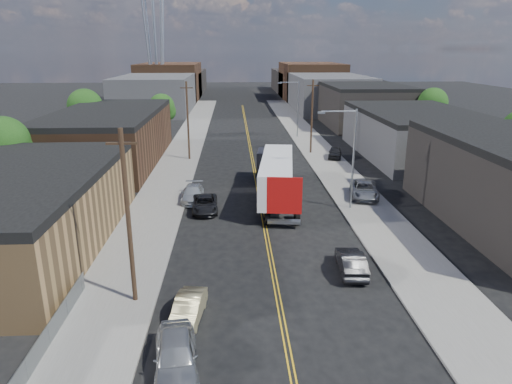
{
  "coord_description": "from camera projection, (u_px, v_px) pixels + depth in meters",
  "views": [
    {
      "loc": [
        -2.47,
        -13.35,
        13.83
      ],
      "look_at": [
        -0.65,
        22.65,
        2.5
      ],
      "focal_mm": 32.0,
      "sensor_mm": 36.0,
      "label": 1
    }
  ],
  "objects": [
    {
      "name": "ground",
      "position": [
        248.0,
        138.0,
        74.15
      ],
      "size": [
        260.0,
        260.0,
        0.0
      ],
      "primitive_type": "plane",
      "color": "black",
      "rests_on": "ground"
    },
    {
      "name": "centerline",
      "position": [
        252.0,
        159.0,
        59.86
      ],
      "size": [
        0.32,
        120.0,
        0.01
      ],
      "primitive_type": "cube",
      "color": "gold",
      "rests_on": "ground"
    },
    {
      "name": "sidewalk_left",
      "position": [
        180.0,
        159.0,
        59.38
      ],
      "size": [
        5.0,
        140.0,
        0.15
      ],
      "primitive_type": "cube",
      "color": "slate",
      "rests_on": "ground"
    },
    {
      "name": "sidewalk_right",
      "position": [
        324.0,
        158.0,
        60.29
      ],
      "size": [
        5.0,
        140.0,
        0.15
      ],
      "primitive_type": "cube",
      "color": "slate",
      "rests_on": "ground"
    },
    {
      "name": "warehouse_tan",
      "position": [
        16.0,
        211.0,
        32.42
      ],
      "size": [
        12.0,
        22.0,
        5.6
      ],
      "color": "olive",
      "rests_on": "ground"
    },
    {
      "name": "warehouse_brown",
      "position": [
        109.0,
        137.0,
        57.04
      ],
      "size": [
        12.0,
        26.0,
        6.6
      ],
      "color": "#462C1C",
      "rests_on": "ground"
    },
    {
      "name": "industrial_right_b",
      "position": [
        416.0,
        133.0,
        60.96
      ],
      "size": [
        14.0,
        24.0,
        6.1
      ],
      "color": "#37373A",
      "rests_on": "ground"
    },
    {
      "name": "industrial_right_c",
      "position": [
        363.0,
        105.0,
        85.5
      ],
      "size": [
        14.0,
        22.0,
        7.6
      ],
      "color": "black",
      "rests_on": "ground"
    },
    {
      "name": "skyline_left_a",
      "position": [
        157.0,
        93.0,
        105.33
      ],
      "size": [
        16.0,
        30.0,
        8.0
      ],
      "primitive_type": "cube",
      "color": "#37373A",
      "rests_on": "ground"
    },
    {
      "name": "skyline_right_a",
      "position": [
        328.0,
        93.0,
        107.26
      ],
      "size": [
        16.0,
        30.0,
        8.0
      ],
      "primitive_type": "cube",
      "color": "#37373A",
      "rests_on": "ground"
    },
    {
      "name": "skyline_left_b",
      "position": [
        170.0,
        82.0,
        128.85
      ],
      "size": [
        16.0,
        26.0,
        10.0
      ],
      "primitive_type": "cube",
      "color": "#462C1C",
      "rests_on": "ground"
    },
    {
      "name": "skyline_right_b",
      "position": [
        311.0,
        81.0,
        130.78
      ],
      "size": [
        16.0,
        26.0,
        10.0
      ],
      "primitive_type": "cube",
      "color": "#462C1C",
      "rests_on": "ground"
    },
    {
      "name": "skyline_left_c",
      "position": [
        178.0,
        82.0,
        148.35
      ],
      "size": [
        16.0,
        40.0,
        7.0
      ],
      "primitive_type": "cube",
      "color": "black",
      "rests_on": "ground"
    },
    {
      "name": "skyline_right_c",
      "position": [
        300.0,
        82.0,
        150.28
      ],
      "size": [
        16.0,
        40.0,
        7.0
      ],
      "primitive_type": "cube",
      "color": "black",
      "rests_on": "ground"
    },
    {
      "name": "streetlight_near",
      "position": [
        349.0,
        151.0,
        39.57
      ],
      "size": [
        3.39,
        0.25,
        9.0
      ],
      "color": "gray",
      "rests_on": "ground"
    },
    {
      "name": "streetlight_far",
      "position": [
        296.0,
        105.0,
        72.92
      ],
      "size": [
        3.39,
        0.25,
        9.0
      ],
      "color": "gray",
      "rests_on": "ground"
    },
    {
      "name": "utility_pole_left_near",
      "position": [
        128.0,
        218.0,
        24.57
      ],
      "size": [
        1.6,
        0.26,
        10.0
      ],
      "color": "black",
      "rests_on": "ground"
    },
    {
      "name": "utility_pole_left_far",
      "position": [
        188.0,
        121.0,
        57.92
      ],
      "size": [
        1.6,
        0.26,
        10.0
      ],
      "color": "black",
      "rests_on": "ground"
    },
    {
      "name": "utility_pole_right",
      "position": [
        312.0,
        116.0,
        61.57
      ],
      "size": [
        1.6,
        0.26,
        10.0
      ],
      "color": "black",
      "rests_on": "ground"
    },
    {
      "name": "chainlink_fence",
      "position": [
        26.0,
        370.0,
        19.57
      ],
      "size": [
        0.05,
        16.0,
        1.22
      ],
      "color": "slate",
      "rests_on": "ground"
    },
    {
      "name": "tree_left_near",
      "position": [
        5.0,
        145.0,
        42.86
      ],
      "size": [
        4.85,
        4.76,
        7.91
      ],
      "color": "black",
      "rests_on": "ground"
    },
    {
      "name": "tree_left_mid",
      "position": [
        86.0,
        109.0,
        66.58
      ],
      "size": [
        5.1,
        5.04,
        8.37
      ],
      "color": "black",
      "rests_on": "ground"
    },
    {
      "name": "tree_left_far",
      "position": [
        162.0,
        109.0,
        74.01
      ],
      "size": [
        4.35,
        4.2,
        6.97
      ],
      "color": "black",
      "rests_on": "ground"
    },
    {
      "name": "tree_right_far",
      "position": [
        433.0,
        105.0,
        74.05
      ],
      "size": [
        4.85,
        4.76,
        7.91
      ],
      "color": "black",
      "rests_on": "ground"
    },
    {
      "name": "semi_truck",
      "position": [
        275.0,
        173.0,
        43.71
      ],
      "size": [
        4.32,
        16.62,
        4.28
      ],
      "rotation": [
        0.0,
        0.0,
        -0.12
      ],
      "color": "silver",
      "rests_on": "ground"
    },
    {
      "name": "car_left_a",
      "position": [
        176.0,
        355.0,
        20.3
      ],
      "size": [
        2.51,
        4.97,
        1.62
      ],
      "primitive_type": "imported",
      "rotation": [
        0.0,
        0.0,
        0.13
      ],
      "color": "#9EA1A3",
      "rests_on": "ground"
    },
    {
      "name": "car_left_b",
      "position": [
        188.0,
        309.0,
        24.17
      ],
      "size": [
        1.89,
        4.11,
        1.31
      ],
      "primitive_type": "imported",
      "rotation": [
        0.0,
        0.0,
        -0.13
      ],
      "color": "#9C9166",
      "rests_on": "ground"
    },
    {
      "name": "car_left_c",
      "position": [
        205.0,
        204.0,
        40.49
      ],
      "size": [
        2.49,
        4.94,
        1.34
      ],
      "primitive_type": "imported",
      "rotation": [
        0.0,
        0.0,
        0.06
      ],
      "color": "black",
      "rests_on": "ground"
    },
    {
      "name": "car_left_d",
      "position": [
        193.0,
        194.0,
        43.25
      ],
      "size": [
        1.99,
        4.86,
        1.41
      ],
      "primitive_type": "imported",
      "rotation": [
        0.0,
        0.0,
        0.0
      ],
      "color": "silver",
      "rests_on": "ground"
    },
    {
      "name": "car_right_oncoming",
      "position": [
        351.0,
        262.0,
        29.35
      ],
      "size": [
        1.85,
        4.48,
        1.44
      ],
      "primitive_type": "imported",
      "rotation": [
        0.0,
        0.0,
        3.07
      ],
      "color": "black",
      "rests_on": "ground"
    },
    {
      "name": "car_right_lot_a",
      "position": [
        364.0,
        190.0,
        43.88
      ],
      "size": [
        3.45,
        5.72,
        1.49
      ],
      "primitive_type": "imported",
      "rotation": [
        0.0,
        0.0,
        -0.19
      ],
      "color": "gray",
      "rests_on": "sidewalk_right"
    },
    {
      "name": "car_right_lot_c",
      "position": [
        335.0,
        153.0,
        59.72
      ],
      "size": [
        2.61,
        4.36,
        1.39
      ],
      "primitive_type": "imported",
      "rotation": [
        0.0,
        0.0,
        -0.25
      ],
      "color": "black",
      "rests_on": "sidewalk_right"
    }
  ]
}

